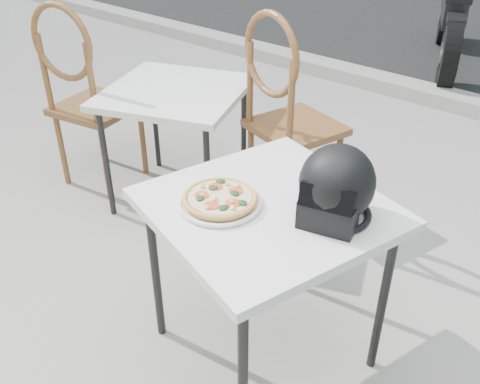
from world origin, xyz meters
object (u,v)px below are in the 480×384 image
Objects in this scene: pizza at (220,198)px; motorcycle at (451,16)px; cafe_table_side at (175,100)px; cafe_chair_side at (84,88)px; cafe_chair_main at (285,106)px; cafe_table_main at (267,220)px; helmet at (336,188)px; plate at (220,203)px.

motorcycle reaches higher than pizza.
cafe_chair_side is (-0.51, -0.23, 0.01)m from cafe_table_side.
cafe_chair_main reaches higher than cafe_chair_side.
cafe_table_side is (-1.12, 0.63, -0.04)m from cafe_table_main.
pizza is 1.01× the size of helmet.
cafe_chair_main is (-0.58, 0.92, -0.02)m from cafe_table_main.
motorcycle reaches higher than cafe_table_main.
cafe_table_main is at bearing -100.16° from motorcycle.
cafe_table_side is at bearing 150.75° from cafe_table_main.
pizza is 0.40m from helmet.
cafe_chair_side is at bearing -124.16° from motorcycle.
cafe_table_side is 0.56m from cafe_chair_side.
cafe_table_side is 0.82× the size of cafe_chair_side.
motorcycle is at bearing 102.04° from cafe_table_main.
cafe_table_main is 1.28m from cafe_table_side.
cafe_chair_main reaches higher than plate.
plate is 0.16× the size of motorcycle.
cafe_table_main is at bearing -173.52° from helmet.
motorcycle is (0.77, 3.65, -0.17)m from cafe_chair_side.
cafe_chair_side is (-1.05, -0.53, -0.01)m from cafe_chair_main.
helmet is 4.12m from motorcycle.
cafe_chair_side reaches higher than cafe_table_main.
plate is at bearing -102.17° from motorcycle.
plate is 1.13m from cafe_chair_main.
motorcycle is (-0.73, 4.15, -0.30)m from pizza.
pizza is (0.00, 0.00, 0.02)m from plate.
cafe_chair_side is (-1.85, 0.31, -0.21)m from helmet.
cafe_table_side is at bearing 143.39° from plate.
cafe_chair_side is at bearing 161.49° from pizza.
motorcycle is at bearing 100.03° from plate.
motorcycle reaches higher than cafe_table_side.
helmet is at bearing 20.78° from cafe_table_main.
motorcycle is at bearing -112.52° from cafe_chair_side.
cafe_chair_side is at bearing 156.12° from helmet.
cafe_table_main is 1.01× the size of cafe_table_side.
helmet is at bearing -96.96° from motorcycle.
plate is at bearing 150.92° from cafe_chair_side.
cafe_chair_side is at bearing 166.43° from cafe_table_main.
cafe_chair_main is at bearing 113.89° from plate.
pizza reaches higher than cafe_table_side.
helmet is at bearing 150.12° from cafe_chair_main.
plate is 0.35× the size of cafe_table_side.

